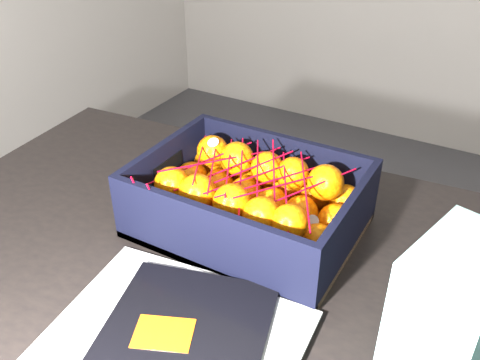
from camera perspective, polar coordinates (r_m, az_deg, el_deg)
The scene contains 6 objects.
table at distance 0.86m, azimuth -0.53°, elevation -15.38°, with size 1.26×0.90×0.75m.
magazine_stack at distance 0.69m, azimuth -7.67°, elevation -17.80°, with size 0.35×0.33×0.02m.
produce_crate at distance 0.86m, azimuth 1.00°, elevation -3.18°, with size 0.35×0.26×0.12m.
clementine_heap at distance 0.85m, azimuth 1.02°, elevation -2.16°, with size 0.33×0.25×0.11m.
mesh_net at distance 0.82m, azimuth 0.36°, elevation 0.52°, with size 0.29×0.23×0.09m.
retail_carton at distance 0.63m, azimuth 21.95°, elevation -14.48°, with size 0.09×0.14×0.20m, color silver.
Camera 1 is at (0.13, -0.84, 1.28)m, focal length 38.70 mm.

